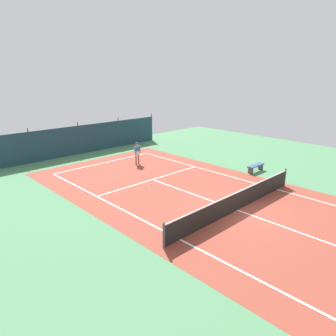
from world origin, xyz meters
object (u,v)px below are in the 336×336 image
tennis_net (238,201)px  tennis_ball_midcourt (151,185)px  tennis_player (137,152)px  courtside_bench (256,166)px  tennis_ball_near_player (120,207)px  parked_car (74,137)px

tennis_net → tennis_ball_midcourt: size_ratio=153.33×
tennis_player → courtside_bench: bearing=140.2°
tennis_ball_near_player → courtside_bench: courtside_bench is taller
tennis_player → courtside_bench: size_ratio=1.03×
tennis_player → courtside_bench: tennis_player is taller
tennis_player → tennis_ball_midcourt: size_ratio=24.85×
tennis_ball_near_player → courtside_bench: 10.44m
parked_car → courtside_bench: (5.26, -16.02, -0.46)m
tennis_player → tennis_ball_near_player: (-5.54, -5.55, -0.93)m
tennis_player → tennis_ball_midcourt: (-2.27, -4.22, -0.93)m
tennis_net → parked_car: 18.78m
parked_car → courtside_bench: bearing=108.4°
tennis_ball_midcourt → parked_car: (1.77, 13.07, 0.81)m
tennis_ball_near_player → parked_car: bearing=70.7°
tennis_ball_near_player → tennis_ball_midcourt: size_ratio=1.00×
parked_car → courtside_bench: 16.87m
tennis_player → tennis_ball_near_player: tennis_player is taller
tennis_ball_midcourt → tennis_ball_near_player: bearing=-157.9°
tennis_ball_near_player → courtside_bench: bearing=-9.0°
tennis_net → tennis_player: size_ratio=6.17×
parked_car → tennis_ball_near_player: bearing=70.9°
tennis_net → courtside_bench: bearing=23.3°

